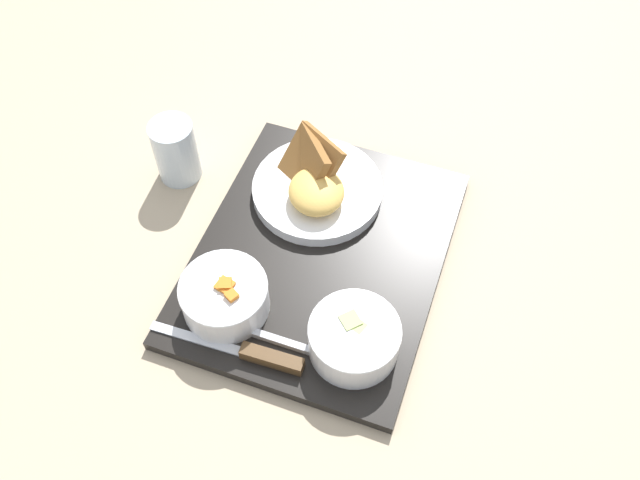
{
  "coord_description": "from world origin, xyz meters",
  "views": [
    {
      "loc": [
        -0.44,
        -0.24,
        0.78
      ],
      "look_at": [
        0.0,
        0.0,
        0.05
      ],
      "focal_mm": 38.0,
      "sensor_mm": 36.0,
      "label": 1
    }
  ],
  "objects": [
    {
      "name": "plate_main",
      "position": [
        0.09,
        0.05,
        0.04
      ],
      "size": [
        0.19,
        0.19,
        0.08
      ],
      "color": "white",
      "rests_on": "serving_tray"
    },
    {
      "name": "bowl_soup",
      "position": [
        -0.1,
        -0.1,
        0.05
      ],
      "size": [
        0.11,
        0.11,
        0.05
      ],
      "color": "white",
      "rests_on": "serving_tray"
    },
    {
      "name": "knife",
      "position": [
        -0.17,
        -0.01,
        0.02
      ],
      "size": [
        0.05,
        0.2,
        0.02
      ],
      "rotation": [
        0.0,
        0.0,
        1.76
      ],
      "color": "silver",
      "rests_on": "serving_tray"
    },
    {
      "name": "serving_tray",
      "position": [
        0.0,
        0.0,
        0.01
      ],
      "size": [
        0.45,
        0.38,
        0.02
      ],
      "color": "black",
      "rests_on": "ground_plane"
    },
    {
      "name": "glass_water",
      "position": [
        0.04,
        0.26,
        0.04
      ],
      "size": [
        0.06,
        0.06,
        0.1
      ],
      "color": "silver",
      "rests_on": "ground_plane"
    },
    {
      "name": "ground_plane",
      "position": [
        0.0,
        0.0,
        0.0
      ],
      "size": [
        4.0,
        4.0,
        0.0
      ],
      "primitive_type": "plane",
      "color": "tan"
    },
    {
      "name": "bowl_salad",
      "position": [
        -0.13,
        0.06,
        0.05
      ],
      "size": [
        0.11,
        0.11,
        0.06
      ],
      "color": "white",
      "rests_on": "serving_tray"
    },
    {
      "name": "spoon",
      "position": [
        -0.15,
        0.02,
        0.02
      ],
      "size": [
        0.04,
        0.14,
        0.01
      ],
      "rotation": [
        0.0,
        0.0,
        1.73
      ],
      "color": "silver",
      "rests_on": "serving_tray"
    }
  ]
}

